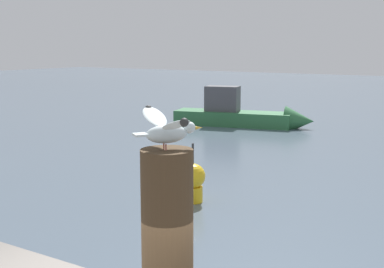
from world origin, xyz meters
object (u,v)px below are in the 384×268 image
(mooring_post, at_px, (167,250))
(channel_buoy, at_px, (193,181))
(seagull, at_px, (167,128))
(boat_green, at_px, (247,115))

(mooring_post, height_order, channel_buoy, mooring_post)
(mooring_post, height_order, seagull, seagull)
(seagull, relative_size, channel_buoy, 0.42)
(mooring_post, xyz_separation_m, boat_green, (-8.78, 18.06, -1.86))
(boat_green, bearing_deg, seagull, -64.07)
(channel_buoy, bearing_deg, mooring_post, -57.97)
(mooring_post, distance_m, boat_green, 20.16)
(boat_green, distance_m, channel_buoy, 11.51)
(seagull, distance_m, channel_buoy, 9.01)
(seagull, bearing_deg, mooring_post, -125.28)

